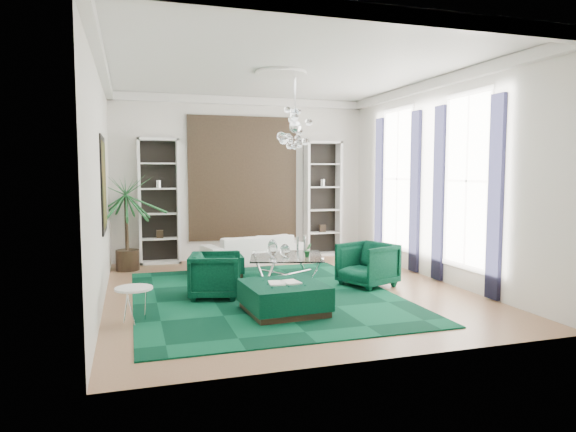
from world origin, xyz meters
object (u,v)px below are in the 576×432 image
object	(u,v)px
ottoman_front	(284,298)
palm	(126,209)
armchair_right	(367,265)
ottoman_side	(217,265)
side_table	(134,306)
sofa	(252,249)
armchair_left	(216,276)
coffee_table	(286,268)

from	to	relation	value
ottoman_front	palm	bearing A→B (deg)	118.12
armchair_right	ottoman_side	size ratio (longest dim) A/B	0.92
ottoman_side	side_table	distance (m)	3.27
sofa	side_table	bearing A→B (deg)	45.50
armchair_left	ottoman_side	distance (m)	1.81
ottoman_front	side_table	size ratio (longest dim) A/B	2.20
sofa	armchair_right	distance (m)	3.23
coffee_table	ottoman_front	bearing A→B (deg)	-107.82
ottoman_front	side_table	world-z (taller)	side_table
sofa	ottoman_side	size ratio (longest dim) A/B	2.33
sofa	armchair_right	size ratio (longest dim) A/B	2.54
armchair_right	ottoman_side	xyz separation A→B (m)	(-2.43, 1.73, -0.18)
coffee_table	side_table	xyz separation A→B (m)	(-2.81, -2.12, 0.01)
ottoman_side	ottoman_front	distance (m)	3.01
armchair_left	coffee_table	xyz separation A→B (m)	(1.52, 1.03, -0.14)
ottoman_side	ottoman_front	world-z (taller)	ottoman_front
sofa	side_table	size ratio (longest dim) A/B	4.36
armchair_left	side_table	world-z (taller)	armchair_left
sofa	ottoman_front	world-z (taller)	sofa
armchair_left	side_table	xyz separation A→B (m)	(-1.28, -1.08, -0.13)
armchair_right	side_table	size ratio (longest dim) A/B	1.72
armchair_right	ottoman_front	bearing A→B (deg)	-78.84
armchair_left	armchair_right	xyz separation A→B (m)	(2.75, 0.04, 0.02)
sofa	coffee_table	size ratio (longest dim) A/B	1.64
armchair_left	ottoman_front	xyz separation A→B (m)	(0.81, -1.20, -0.15)
ottoman_front	ottoman_side	bearing A→B (deg)	99.34
side_table	ottoman_side	bearing A→B (deg)	60.69
ottoman_side	coffee_table	bearing A→B (deg)	-31.36
sofa	side_table	world-z (taller)	sofa
side_table	palm	distance (m)	4.12
armchair_left	palm	world-z (taller)	palm
side_table	sofa	bearing A→B (deg)	57.18
side_table	palm	bearing A→B (deg)	91.44
armchair_right	sofa	bearing A→B (deg)	-174.86
armchair_left	coffee_table	world-z (taller)	armchair_left
armchair_left	ottoman_front	distance (m)	1.45
sofa	armchair_right	bearing A→B (deg)	104.94
side_table	ottoman_front	bearing A→B (deg)	-3.21
armchair_left	ottoman_side	xyz separation A→B (m)	(0.32, 1.77, -0.16)
ottoman_side	palm	distance (m)	2.31
armchair_left	palm	bearing A→B (deg)	39.18
armchair_right	palm	bearing A→B (deg)	-146.14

